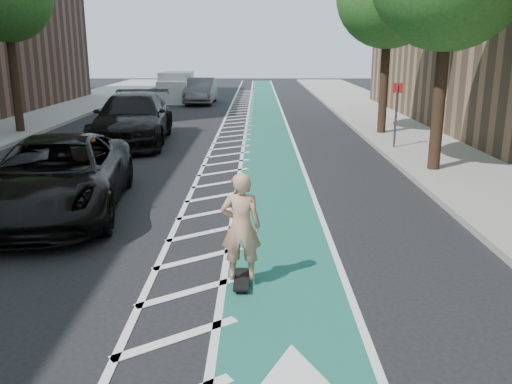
{
  "coord_description": "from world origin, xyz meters",
  "views": [
    {
      "loc": [
        2.57,
        -7.8,
        3.73
      ],
      "look_at": [
        2.53,
        1.99,
        1.1
      ],
      "focal_mm": 38.0,
      "sensor_mm": 36.0,
      "label": 1
    }
  ],
  "objects_px": {
    "suv_near": "(57,176)",
    "barrel_a": "(81,153)",
    "skateboarder": "(241,227)",
    "suv_far": "(133,119)"
  },
  "relations": [
    {
      "from": "suv_near",
      "to": "barrel_a",
      "type": "distance_m",
      "value": 4.88
    },
    {
      "from": "skateboarder",
      "to": "suv_far",
      "type": "distance_m",
      "value": 14.19
    },
    {
      "from": "suv_far",
      "to": "suv_near",
      "type": "bearing_deg",
      "value": -91.98
    },
    {
      "from": "barrel_a",
      "to": "skateboarder",
      "type": "bearing_deg",
      "value": -58.52
    },
    {
      "from": "barrel_a",
      "to": "suv_near",
      "type": "bearing_deg",
      "value": -78.2
    },
    {
      "from": "suv_near",
      "to": "barrel_a",
      "type": "xyz_separation_m",
      "value": [
        -0.99,
        4.76,
        -0.39
      ]
    },
    {
      "from": "skateboarder",
      "to": "suv_near",
      "type": "distance_m",
      "value": 5.88
    },
    {
      "from": "suv_far",
      "to": "barrel_a",
      "type": "xyz_separation_m",
      "value": [
        -0.64,
        -4.67,
        -0.5
      ]
    },
    {
      "from": "skateboarder",
      "to": "suv_far",
      "type": "xyz_separation_m",
      "value": [
        -4.7,
        13.38,
        -0.01
      ]
    },
    {
      "from": "skateboarder",
      "to": "suv_near",
      "type": "xyz_separation_m",
      "value": [
        -4.34,
        3.96,
        -0.12
      ]
    }
  ]
}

